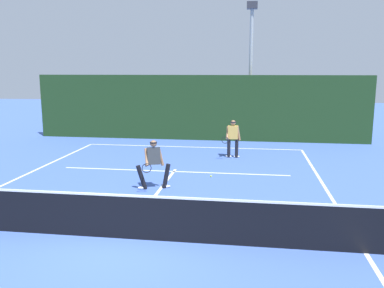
{
  "coord_description": "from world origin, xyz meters",
  "views": [
    {
      "loc": [
        2.76,
        -8.14,
        3.7
      ],
      "look_at": [
        0.64,
        6.35,
        1.0
      ],
      "focal_mm": 37.78,
      "sensor_mm": 36.0,
      "label": 1
    }
  ],
  "objects_px": {
    "player_near": "(154,162)",
    "player_far": "(233,137)",
    "tennis_ball": "(211,176)",
    "light_pole": "(251,56)"
  },
  "relations": [
    {
      "from": "player_near",
      "to": "player_far",
      "type": "xyz_separation_m",
      "value": [
        2.24,
        4.99,
        0.03
      ]
    },
    {
      "from": "player_far",
      "to": "tennis_ball",
      "type": "xyz_separation_m",
      "value": [
        -0.59,
        -3.35,
        -0.85
      ]
    },
    {
      "from": "player_near",
      "to": "light_pole",
      "type": "xyz_separation_m",
      "value": [
        2.9,
        9.99,
        3.56
      ]
    },
    {
      "from": "tennis_ball",
      "to": "player_near",
      "type": "bearing_deg",
      "value": -134.99
    },
    {
      "from": "player_near",
      "to": "player_far",
      "type": "bearing_deg",
      "value": -133.69
    },
    {
      "from": "player_far",
      "to": "tennis_ball",
      "type": "bearing_deg",
      "value": 81.04
    },
    {
      "from": "player_near",
      "to": "tennis_ball",
      "type": "xyz_separation_m",
      "value": [
        1.64,
        1.64,
        -0.82
      ]
    },
    {
      "from": "player_far",
      "to": "light_pole",
      "type": "height_order",
      "value": "light_pole"
    },
    {
      "from": "player_near",
      "to": "light_pole",
      "type": "relative_size",
      "value": 0.22
    },
    {
      "from": "light_pole",
      "to": "player_near",
      "type": "bearing_deg",
      "value": -106.17
    }
  ]
}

